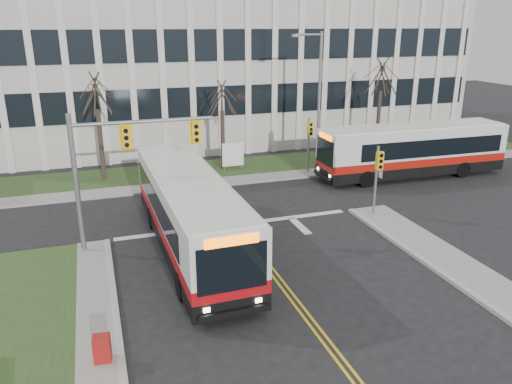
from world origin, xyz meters
The scene contains 15 objects.
ground centered at (0.00, 0.00, 0.00)m, with size 120.00×120.00×0.00m, color black.
sidewalk_cross centered at (5.00, 15.20, 0.07)m, with size 44.00×1.60×0.14m, color #9E9B93.
building_lawn centered at (5.00, 18.00, 0.06)m, with size 44.00×5.00×0.12m, color #2B4A1F.
office_building centered at (5.00, 30.00, 6.00)m, with size 40.00×16.00×12.00m, color beige.
mast_arm_signal centered at (-5.62, 7.16, 4.26)m, with size 6.11×0.38×6.20m.
signal_pole_near centered at (7.20, 6.90, 2.50)m, with size 0.34×0.39×3.80m.
signal_pole_far centered at (7.20, 15.40, 2.50)m, with size 0.34×0.39×3.80m.
streetlight centered at (8.03, 16.20, 5.19)m, with size 2.15×0.25×9.20m.
directory_sign centered at (2.50, 17.50, 1.17)m, with size 1.50×0.12×2.00m.
tree_left centered at (-6.00, 18.00, 5.51)m, with size 1.80×1.80×7.70m.
tree_mid centered at (2.00, 18.20, 4.88)m, with size 1.80×1.80×6.82m.
tree_right centered at (14.00, 18.00, 5.91)m, with size 1.80×1.80×8.25m.
bus_main centered at (-2.73, 5.96, 1.69)m, with size 2.75×12.70×3.39m, color silver, non-canonical shape.
bus_cross centered at (13.41, 12.68, 1.67)m, with size 2.72×12.56×3.35m, color silver, non-canonical shape.
newspaper_box_red centered at (-6.80, -1.06, 0.47)m, with size 0.50×0.45×0.95m, color maroon.
Camera 1 is at (-6.41, -14.34, 9.66)m, focal length 35.00 mm.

